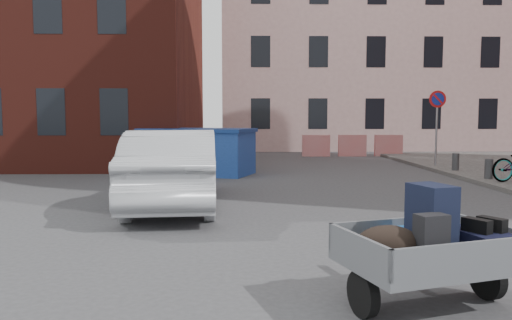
{
  "coord_description": "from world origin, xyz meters",
  "views": [
    {
      "loc": [
        -0.81,
        -8.1,
        1.86
      ],
      "look_at": [
        -0.62,
        0.54,
        1.1
      ],
      "focal_mm": 35.0,
      "sensor_mm": 36.0,
      "label": 1
    }
  ],
  "objects": [
    {
      "name": "ground",
      "position": [
        0.0,
        0.0,
        0.0
      ],
      "size": [
        120.0,
        120.0,
        0.0
      ],
      "primitive_type": "plane",
      "color": "#38383A",
      "rests_on": "ground"
    },
    {
      "name": "building_pink",
      "position": [
        6.0,
        22.0,
        7.0
      ],
      "size": [
        16.0,
        8.0,
        14.0
      ],
      "primitive_type": "cube",
      "color": "#B9928E",
      "rests_on": "ground"
    },
    {
      "name": "no_parking_sign",
      "position": [
        6.0,
        9.48,
        2.01
      ],
      "size": [
        0.6,
        0.09,
        2.65
      ],
      "color": "gray",
      "rests_on": "sidewalk"
    },
    {
      "name": "barriers",
      "position": [
        4.2,
        15.0,
        0.5
      ],
      "size": [
        4.7,
        0.18,
        1.0
      ],
      "color": "red",
      "rests_on": "ground"
    },
    {
      "name": "trailer",
      "position": [
        0.96,
        -3.43,
        0.61
      ],
      "size": [
        1.86,
        1.97,
        1.2
      ],
      "rotation": [
        0.0,
        0.0,
        0.3
      ],
      "color": "black",
      "rests_on": "ground"
    },
    {
      "name": "dumpster",
      "position": [
        -2.35,
        7.98,
        0.74
      ],
      "size": [
        3.92,
        2.88,
        1.47
      ],
      "rotation": [
        0.0,
        0.0,
        -0.34
      ],
      "color": "#20439A",
      "rests_on": "ground"
    },
    {
      "name": "silver_car",
      "position": [
        -2.29,
        2.07,
        0.79
      ],
      "size": [
        2.07,
        4.94,
        1.59
      ],
      "primitive_type": "imported",
      "rotation": [
        0.0,
        0.0,
        3.22
      ],
      "color": "#AEB0B5",
      "rests_on": "ground"
    }
  ]
}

